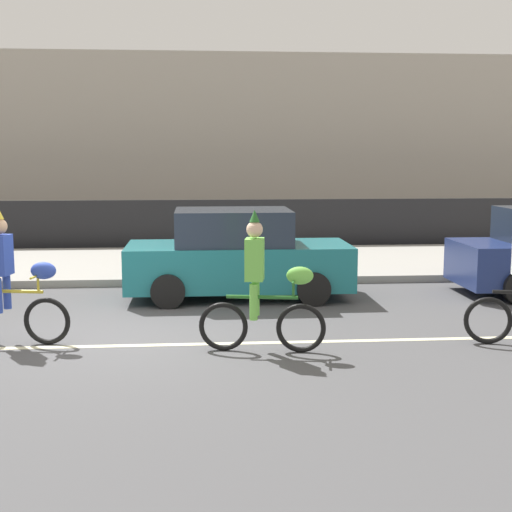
{
  "coord_description": "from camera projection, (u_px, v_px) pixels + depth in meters",
  "views": [
    {
      "loc": [
        1.13,
        -10.25,
        2.65
      ],
      "look_at": [
        2.06,
        1.2,
        1.0
      ],
      "focal_mm": 50.0,
      "sensor_mm": 36.0,
      "label": 1
    }
  ],
  "objects": [
    {
      "name": "building_backdrop",
      "position": [
        168.0,
        145.0,
        27.73
      ],
      "size": [
        28.0,
        8.0,
        6.02
      ],
      "primitive_type": "cube",
      "color": "#B2A899",
      "rests_on": "ground"
    },
    {
      "name": "parade_cyclist_lime",
      "position": [
        263.0,
        290.0,
        9.51
      ],
      "size": [
        1.71,
        0.53,
        1.92
      ],
      "color": "black",
      "rests_on": "ground"
    },
    {
      "name": "fence_line",
      "position": [
        157.0,
        225.0,
        19.57
      ],
      "size": [
        40.0,
        0.08,
        1.4
      ],
      "primitive_type": "cube",
      "color": "black",
      "rests_on": "ground"
    },
    {
      "name": "parked_car_teal",
      "position": [
        237.0,
        256.0,
        13.17
      ],
      "size": [
        4.1,
        1.92,
        1.64
      ],
      "color": "#1E727A",
      "rests_on": "ground"
    },
    {
      "name": "sidewalk_curb",
      "position": [
        151.0,
        264.0,
        16.8
      ],
      "size": [
        60.0,
        5.0,
        0.15
      ],
      "primitive_type": "cube",
      "color": "#9E9B93",
      "rests_on": "ground"
    },
    {
      "name": "road_centre_line",
      "position": [
        118.0,
        346.0,
        9.9
      ],
      "size": [
        36.0,
        0.14,
        0.01
      ],
      "primitive_type": "cube",
      "color": "beige",
      "rests_on": "ground"
    },
    {
      "name": "ground_plane",
      "position": [
        122.0,
        337.0,
        10.4
      ],
      "size": [
        80.0,
        80.0,
        0.0
      ],
      "primitive_type": "plane",
      "color": "#4C4C4F"
    },
    {
      "name": "parade_cyclist_cobalt",
      "position": [
        10.0,
        285.0,
        9.92
      ],
      "size": [
        1.71,
        0.53,
        1.92
      ],
      "color": "black",
      "rests_on": "ground"
    }
  ]
}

